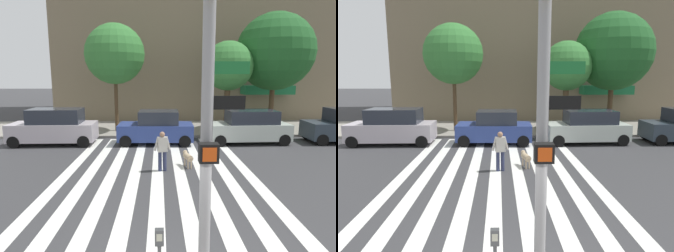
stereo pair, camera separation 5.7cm
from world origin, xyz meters
The scene contains 13 objects.
ground_plane centered at (0.00, 6.50, 0.00)m, with size 160.00×160.00×0.00m, color #353538.
sidewalk_far centered at (0.00, 16.01, 0.07)m, with size 80.00×6.00×0.15m, color gray.
crosswalk_stripes centered at (-0.79, 6.50, 0.00)m, with size 7.65×12.41×0.01m.
apartment_block centered at (5.19, 25.92, 11.27)m, with size 29.21×15.23×22.55m.
traffic_light_pole centered at (0.00, -0.42, 3.52)m, with size 0.74×0.46×5.80m.
parked_car_near_curb centered at (-6.65, 11.49, 0.99)m, with size 4.71×1.93×2.04m.
parked_car_behind_first centered at (-0.87, 11.49, 0.91)m, with size 4.26×2.04×1.91m.
parked_car_third_in_line centered at (4.46, 11.49, 0.94)m, with size 4.63×2.04×1.91m.
street_tree_nearest centered at (-3.61, 14.79, 5.26)m, with size 3.94×3.94×7.09m.
street_tree_middle centered at (3.71, 13.83, 4.44)m, with size 3.14×3.14×5.90m.
street_tree_further centered at (7.00, 14.75, 5.43)m, with size 5.11×5.11×7.84m.
pedestrian_dog_walker centered at (-0.59, 6.68, 0.93)m, with size 0.70×0.32×1.64m.
dog_on_leash centered at (0.50, 7.18, 0.44)m, with size 0.41×1.02×0.65m.
Camera 1 is at (-0.70, -4.47, 3.83)m, focal length 30.30 mm.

